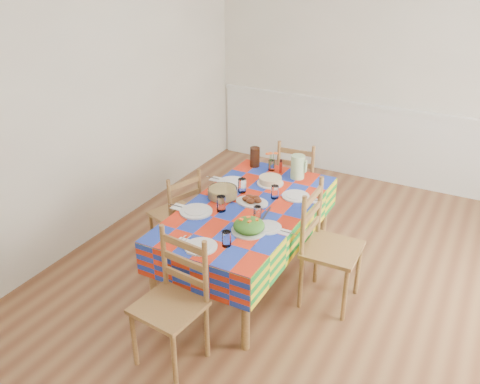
% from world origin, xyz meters
% --- Properties ---
extents(room, '(4.58, 5.08, 2.78)m').
position_xyz_m(room, '(0.00, 0.00, 1.35)').
color(room, brown).
rests_on(room, ground).
extents(wainscot, '(4.41, 0.06, 0.92)m').
position_xyz_m(wainscot, '(0.00, 2.48, 0.49)').
color(wainscot, white).
rests_on(wainscot, room).
extents(dining_table, '(0.94, 1.74, 0.68)m').
position_xyz_m(dining_table, '(-0.63, -0.00, 0.61)').
color(dining_table, brown).
rests_on(dining_table, room).
extents(setting_near_head, '(0.38, 0.25, 0.11)m').
position_xyz_m(setting_near_head, '(-0.59, -0.67, 0.70)').
color(setting_near_head, silver).
rests_on(setting_near_head, dining_table).
extents(setting_left_near, '(0.48, 0.28, 0.13)m').
position_xyz_m(setting_left_near, '(-0.89, -0.25, 0.71)').
color(setting_left_near, silver).
rests_on(setting_left_near, dining_table).
extents(setting_left_far, '(0.46, 0.27, 0.12)m').
position_xyz_m(setting_left_far, '(-0.90, 0.27, 0.71)').
color(setting_left_far, silver).
rests_on(setting_left_far, dining_table).
extents(setting_right_near, '(0.40, 0.23, 0.10)m').
position_xyz_m(setting_right_near, '(-0.38, -0.21, 0.70)').
color(setting_right_near, silver).
rests_on(setting_right_near, dining_table).
extents(setting_right_far, '(0.44, 0.25, 0.11)m').
position_xyz_m(setting_right_far, '(-0.39, 0.30, 0.70)').
color(setting_right_far, silver).
rests_on(setting_right_far, dining_table).
extents(meat_platter, '(0.28, 0.20, 0.05)m').
position_xyz_m(meat_platter, '(-0.62, 0.06, 0.70)').
color(meat_platter, silver).
rests_on(meat_platter, dining_table).
extents(salad_platter, '(0.26, 0.26, 0.11)m').
position_xyz_m(salad_platter, '(-0.44, -0.35, 0.72)').
color(salad_platter, silver).
rests_on(salad_platter, dining_table).
extents(pasta_bowl, '(0.25, 0.25, 0.09)m').
position_xyz_m(pasta_bowl, '(-0.88, 0.03, 0.72)').
color(pasta_bowl, white).
rests_on(pasta_bowl, dining_table).
extents(cake, '(0.24, 0.24, 0.07)m').
position_xyz_m(cake, '(-0.64, 0.46, 0.71)').
color(cake, silver).
rests_on(cake, dining_table).
extents(serving_utensils, '(0.11, 0.25, 0.01)m').
position_xyz_m(serving_utensils, '(-0.46, -0.07, 0.68)').
color(serving_utensils, black).
rests_on(serving_utensils, dining_table).
extents(flower_vase, '(0.12, 0.10, 0.19)m').
position_xyz_m(flower_vase, '(-0.76, 0.74, 0.76)').
color(flower_vase, white).
rests_on(flower_vase, dining_table).
extents(hot_sauce, '(0.03, 0.03, 0.13)m').
position_xyz_m(hot_sauce, '(-0.66, 0.73, 0.74)').
color(hot_sauce, '#AB1B0D').
rests_on(hot_sauce, dining_table).
extents(green_pitcher, '(0.13, 0.13, 0.22)m').
position_xyz_m(green_pitcher, '(-0.48, 0.70, 0.79)').
color(green_pitcher, '#ABD597').
rests_on(green_pitcher, dining_table).
extents(tea_pitcher, '(0.09, 0.09, 0.19)m').
position_xyz_m(tea_pitcher, '(-0.94, 0.75, 0.77)').
color(tea_pitcher, black).
rests_on(tea_pitcher, dining_table).
extents(name_card, '(0.07, 0.02, 0.02)m').
position_xyz_m(name_card, '(-0.64, -0.82, 0.69)').
color(name_card, silver).
rests_on(name_card, dining_table).
extents(chair_near, '(0.45, 0.44, 0.94)m').
position_xyz_m(chair_near, '(-0.62, -1.09, 0.46)').
color(chair_near, brown).
rests_on(chair_near, room).
extents(chair_far, '(0.43, 0.41, 0.89)m').
position_xyz_m(chair_far, '(-0.62, 1.09, 0.44)').
color(chair_far, brown).
rests_on(chair_far, room).
extents(chair_left, '(0.46, 0.47, 0.86)m').
position_xyz_m(chair_left, '(-1.32, -0.01, 0.42)').
color(chair_left, brown).
rests_on(chair_left, room).
extents(chair_right, '(0.42, 0.44, 0.98)m').
position_xyz_m(chair_right, '(0.06, -0.00, 0.48)').
color(chair_right, brown).
rests_on(chair_right, room).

